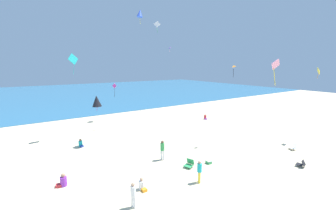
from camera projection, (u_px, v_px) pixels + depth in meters
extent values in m
plane|color=beige|center=(157.00, 141.00, 21.64)|extent=(120.00, 120.00, 0.00)
cube|color=teal|center=(71.00, 93.00, 58.00)|extent=(120.00, 60.00, 0.05)
cube|color=#2D9956|center=(188.00, 166.00, 15.99)|extent=(0.73, 0.74, 0.03)
cube|color=#2D9956|center=(190.00, 161.00, 16.18)|extent=(0.36, 0.61, 0.45)
cylinder|color=#B7B7BC|center=(191.00, 169.00, 15.70)|extent=(0.02, 0.02, 0.16)
cylinder|color=#B7B7BC|center=(184.00, 166.00, 16.04)|extent=(0.02, 0.02, 0.16)
cube|color=white|center=(292.00, 148.00, 19.45)|extent=(0.55, 0.57, 0.03)
cube|color=white|center=(295.00, 146.00, 19.17)|extent=(0.51, 0.24, 0.46)
cylinder|color=#B7B7BC|center=(288.00, 148.00, 19.49)|extent=(0.02, 0.02, 0.16)
cylinder|color=#B7B7BC|center=(292.00, 148.00, 19.71)|extent=(0.02, 0.02, 0.16)
cube|color=black|center=(300.00, 164.00, 16.18)|extent=(0.57, 0.54, 0.03)
cube|color=black|center=(304.00, 163.00, 15.97)|extent=(0.52, 0.31, 0.38)
cylinder|color=#B7B7BC|center=(296.00, 166.00, 16.12)|extent=(0.02, 0.02, 0.17)
cylinder|color=#B7B7BC|center=(298.00, 164.00, 16.46)|extent=(0.02, 0.02, 0.17)
cube|color=#339956|center=(209.00, 162.00, 16.67)|extent=(0.37, 0.45, 0.21)
cube|color=white|center=(209.00, 161.00, 16.65)|extent=(0.38, 0.46, 0.04)
cylinder|color=white|center=(132.00, 201.00, 11.51)|extent=(0.12, 0.12, 0.71)
cylinder|color=white|center=(135.00, 202.00, 11.43)|extent=(0.12, 0.12, 0.71)
cylinder|color=white|center=(133.00, 191.00, 11.36)|extent=(0.37, 0.37, 0.53)
sphere|color=tan|center=(133.00, 184.00, 11.29)|extent=(0.20, 0.20, 0.20)
cylinder|color=yellow|center=(199.00, 176.00, 14.01)|extent=(0.13, 0.13, 0.74)
cylinder|color=yellow|center=(199.00, 178.00, 13.84)|extent=(0.13, 0.13, 0.74)
cylinder|color=#19ADB2|center=(200.00, 168.00, 13.81)|extent=(0.41, 0.41, 0.56)
sphere|color=tan|center=(200.00, 162.00, 13.74)|extent=(0.20, 0.20, 0.20)
cylinder|color=white|center=(142.00, 185.00, 13.17)|extent=(0.39, 0.39, 0.56)
sphere|color=tan|center=(142.00, 179.00, 13.11)|extent=(0.22, 0.22, 0.22)
cube|color=orange|center=(144.00, 190.00, 13.04)|extent=(0.31, 0.42, 0.16)
cylinder|color=red|center=(205.00, 117.00, 30.46)|extent=(0.47, 0.47, 0.54)
sphere|color=beige|center=(205.00, 115.00, 30.39)|extent=(0.22, 0.22, 0.22)
cube|color=purple|center=(206.00, 119.00, 30.29)|extent=(0.41, 0.47, 0.16)
cylinder|color=purple|center=(64.00, 181.00, 13.54)|extent=(0.47, 0.47, 0.60)
sphere|color=#A87A5B|center=(63.00, 175.00, 13.46)|extent=(0.24, 0.24, 0.24)
cube|color=red|center=(60.00, 185.00, 13.49)|extent=(0.50, 0.40, 0.17)
cylinder|color=#19ADB2|center=(81.00, 144.00, 20.21)|extent=(0.39, 0.39, 0.52)
sphere|color=#846047|center=(80.00, 140.00, 20.15)|extent=(0.21, 0.21, 0.21)
cube|color=blue|center=(82.00, 146.00, 20.10)|extent=(0.33, 0.42, 0.15)
cylinder|color=white|center=(164.00, 155.00, 17.26)|extent=(0.14, 0.14, 0.80)
cylinder|color=white|center=(161.00, 155.00, 17.31)|extent=(0.14, 0.14, 0.80)
cylinder|color=green|center=(162.00, 147.00, 17.16)|extent=(0.45, 0.45, 0.60)
sphere|color=brown|center=(162.00, 142.00, 17.08)|extent=(0.22, 0.22, 0.22)
cube|color=#DB3DA8|center=(114.00, 86.00, 25.16)|extent=(0.38, 0.45, 0.55)
cylinder|color=black|center=(115.00, 92.00, 25.29)|extent=(0.19, 0.21, 1.08)
cube|color=pink|center=(276.00, 64.00, 10.89)|extent=(0.60, 0.28, 0.56)
cylinder|color=yellow|center=(275.00, 77.00, 11.01)|extent=(0.08, 0.16, 0.87)
cube|color=yellow|center=(318.00, 71.00, 20.64)|extent=(0.60, 0.42, 0.68)
cylinder|color=orange|center=(318.00, 76.00, 20.73)|extent=(0.06, 0.10, 0.47)
pyramid|color=purple|center=(169.00, 48.00, 36.27)|extent=(0.50, 0.51, 0.26)
cylinder|color=pink|center=(170.00, 51.00, 36.35)|extent=(0.06, 0.06, 0.46)
cube|color=white|center=(157.00, 24.00, 31.39)|extent=(0.73, 0.79, 0.99)
cylinder|color=green|center=(157.00, 30.00, 31.53)|extent=(0.15, 0.08, 0.82)
cone|color=blue|center=(140.00, 13.00, 28.84)|extent=(1.15, 1.08, 1.07)
cylinder|color=yellow|center=(140.00, 20.00, 29.00)|extent=(0.10, 0.06, 1.00)
pyramid|color=orange|center=(233.00, 66.00, 19.85)|extent=(0.38, 0.31, 0.22)
cylinder|color=black|center=(233.00, 73.00, 19.94)|extent=(0.04, 0.07, 0.79)
cube|color=#1EADAD|center=(73.00, 59.00, 21.18)|extent=(1.06, 0.52, 1.13)
cylinder|color=#1EADAD|center=(74.00, 69.00, 21.35)|extent=(0.17, 0.20, 1.07)
cone|color=black|center=(97.00, 101.00, 19.90)|extent=(1.12, 1.10, 1.04)
cylinder|color=#DB3DA8|center=(97.00, 108.00, 20.02)|extent=(0.13, 0.07, 0.48)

